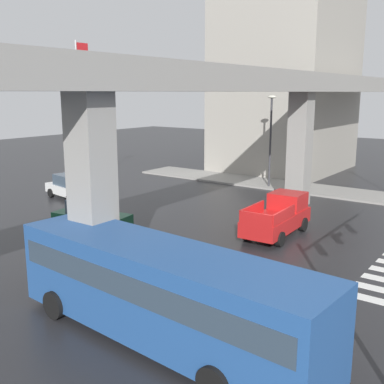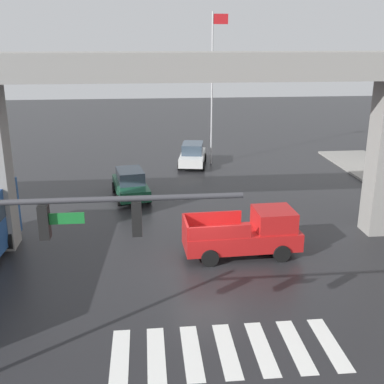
{
  "view_description": "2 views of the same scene",
  "coord_description": "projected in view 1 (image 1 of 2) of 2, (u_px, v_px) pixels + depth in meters",
  "views": [
    {
      "loc": [
        -20.09,
        -9.47,
        7.47
      ],
      "look_at": [
        -1.92,
        3.84,
        2.65
      ],
      "focal_mm": 43.73,
      "sensor_mm": 36.0,
      "label": 1
    },
    {
      "loc": [
        -2.33,
        -18.26,
        9.26
      ],
      "look_at": [
        -0.25,
        2.78,
        2.45
      ],
      "focal_mm": 44.78,
      "sensor_mm": 36.0,
      "label": 2
    }
  ],
  "objects": [
    {
      "name": "pickup_truck",
      "position": [
        279.0,
        216.0,
        24.91
      ],
      "size": [
        5.18,
        2.25,
        2.08
      ],
      "color": "red",
      "rests_on": "ground"
    },
    {
      "name": "sedan_dark_green",
      "position": [
        91.0,
        215.0,
        25.7
      ],
      "size": [
        2.48,
        4.53,
        1.72
      ],
      "color": "#14472D",
      "rests_on": "ground"
    },
    {
      "name": "street_lamp_mid_block",
      "position": [
        271.0,
        130.0,
        36.31
      ],
      "size": [
        0.44,
        0.7,
        7.24
      ],
      "color": "#38383D",
      "rests_on": "ground"
    },
    {
      "name": "flagpole",
      "position": [
        80.0,
        108.0,
        33.75
      ],
      "size": [
        1.16,
        0.12,
        11.06
      ],
      "color": "silver",
      "rests_on": "ground"
    },
    {
      "name": "ground_plane",
      "position": [
        278.0,
        248.0,
        22.88
      ],
      "size": [
        120.0,
        120.0,
        0.0
      ],
      "primitive_type": "plane",
      "color": "#232326"
    },
    {
      "name": "sidewalk_east",
      "position": [
        338.0,
        192.0,
        35.21
      ],
      "size": [
        4.0,
        36.0,
        0.15
      ],
      "primitive_type": "cube",
      "color": "gray",
      "rests_on": "ground"
    },
    {
      "name": "city_bus",
      "position": [
        161.0,
        288.0,
        13.98
      ],
      "size": [
        3.32,
        10.95,
        2.99
      ],
      "color": "#234C8C",
      "rests_on": "ground"
    },
    {
      "name": "sedan_white",
      "position": [
        70.0,
        187.0,
        33.42
      ],
      "size": [
        2.5,
        4.54,
        1.72
      ],
      "color": "silver",
      "rests_on": "ground"
    },
    {
      "name": "elevated_overpass",
      "position": [
        228.0,
        91.0,
        23.06
      ],
      "size": [
        55.96,
        2.48,
        8.7
      ],
      "color": "gray",
      "rests_on": "ground"
    }
  ]
}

